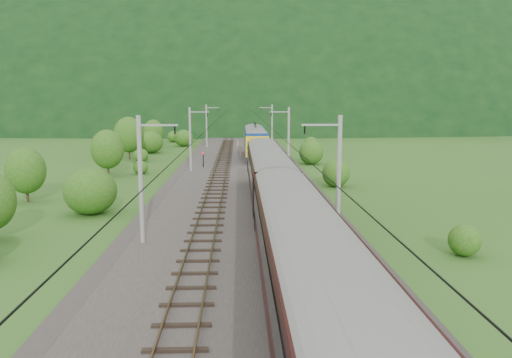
{
  "coord_description": "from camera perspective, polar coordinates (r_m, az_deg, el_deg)",
  "views": [
    {
      "loc": [
        -0.06,
        -30.78,
        9.26
      ],
      "look_at": [
        1.35,
        10.8,
        2.6
      ],
      "focal_mm": 35.0,
      "sensor_mm": 36.0,
      "label": 1
    }
  ],
  "objects": [
    {
      "name": "signal",
      "position": [
        66.78,
        -6.05,
        2.34
      ],
      "size": [
        0.22,
        0.22,
        1.97
      ],
      "color": "black",
      "rests_on": "railbed"
    },
    {
      "name": "mountain_ridge",
      "position": [
        351.97,
        -22.04,
        6.93
      ],
      "size": [
        336.0,
        280.0,
        132.0
      ],
      "primitive_type": "ellipsoid",
      "color": "black",
      "rests_on": "ground"
    },
    {
      "name": "catenary_left",
      "position": [
        63.25,
        -7.46,
        4.7
      ],
      "size": [
        2.54,
        192.28,
        8.0
      ],
      "color": "gray",
      "rests_on": "railbed"
    },
    {
      "name": "railbed",
      "position": [
        41.79,
        -1.82,
        -3.5
      ],
      "size": [
        14.0,
        220.0,
        0.3
      ],
      "primitive_type": "cube",
      "color": "#38332D",
      "rests_on": "ground"
    },
    {
      "name": "catenary_right",
      "position": [
        63.26,
        3.68,
        4.76
      ],
      "size": [
        2.54,
        192.28,
        8.0
      ],
      "color": "gray",
      "rests_on": "railbed"
    },
    {
      "name": "overhead_wires",
      "position": [
        40.84,
        -1.87,
        6.06
      ],
      "size": [
        4.83,
        198.0,
        0.03
      ],
      "color": "black",
      "rests_on": "ground"
    },
    {
      "name": "track_right",
      "position": [
        41.81,
        1.48,
        -3.18
      ],
      "size": [
        2.4,
        220.0,
        0.27
      ],
      "color": "#503822",
      "rests_on": "railbed"
    },
    {
      "name": "hazard_post_near",
      "position": [
        94.45,
        -2.09,
        4.06
      ],
      "size": [
        0.15,
        0.15,
        1.36
      ],
      "primitive_type": "cylinder",
      "color": "red",
      "rests_on": "railbed"
    },
    {
      "name": "ground",
      "position": [
        32.14,
        -1.77,
        -7.65
      ],
      "size": [
        600.0,
        600.0,
        0.0
      ],
      "primitive_type": "plane",
      "color": "#2B4E18",
      "rests_on": "ground"
    },
    {
      "name": "vegetation_left",
      "position": [
        54.49,
        -18.17,
        1.59
      ],
      "size": [
        11.85,
        141.09,
        6.61
      ],
      "color": "#1F5015",
      "rests_on": "ground"
    },
    {
      "name": "track_left",
      "position": [
        41.8,
        -5.12,
        -3.22
      ],
      "size": [
        2.4,
        220.0,
        0.27
      ],
      "color": "#503822",
      "rests_on": "railbed"
    },
    {
      "name": "mountain_main",
      "position": [
        290.93,
        -1.95,
        7.27
      ],
      "size": [
        504.0,
        360.0,
        244.0
      ],
      "primitive_type": "ellipsoid",
      "color": "black",
      "rests_on": "ground"
    },
    {
      "name": "vegetation_right",
      "position": [
        47.75,
        11.17,
        -0.55
      ],
      "size": [
        5.86,
        101.02,
        3.16
      ],
      "color": "#1F5015",
      "rests_on": "ground"
    },
    {
      "name": "train",
      "position": [
        19.58,
        5.41,
        -7.36
      ],
      "size": [
        3.18,
        128.19,
        5.53
      ],
      "color": "black",
      "rests_on": "ground"
    },
    {
      "name": "hazard_post_far",
      "position": [
        77.7,
        -1.79,
        3.03
      ],
      "size": [
        0.16,
        0.16,
        1.5
      ],
      "primitive_type": "cylinder",
      "color": "red",
      "rests_on": "railbed"
    }
  ]
}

